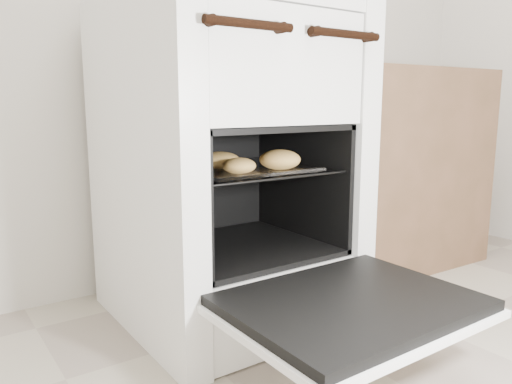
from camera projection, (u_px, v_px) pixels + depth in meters
stove at (227, 168)px, 1.54m from camera, size 0.64×0.71×0.98m
oven_door at (351, 306)px, 1.15m from camera, size 0.58×0.45×0.04m
oven_rack at (240, 169)px, 1.49m from camera, size 0.47×0.45×0.01m
foil_sheet at (244, 168)px, 1.47m from camera, size 0.36×0.32×0.01m
baked_rolls at (249, 161)px, 1.39m from camera, size 0.29×0.27×0.06m
counter at (379, 168)px, 2.12m from camera, size 0.83×0.57×0.81m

